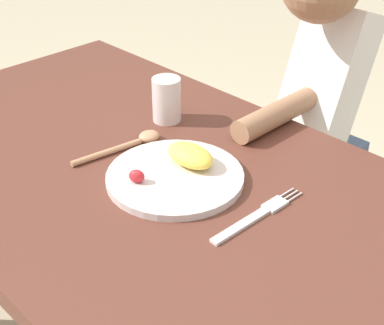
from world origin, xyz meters
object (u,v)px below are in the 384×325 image
(plate, at_px, (178,173))
(drinking_cup, at_px, (167,100))
(spoon, at_px, (133,142))
(fork, at_px, (256,216))
(person, at_px, (319,128))

(plate, relative_size, drinking_cup, 2.60)
(plate, bearing_deg, spoon, 173.63)
(fork, height_order, person, person)
(person, bearing_deg, fork, 111.83)
(plate, relative_size, spoon, 1.28)
(drinking_cup, bearing_deg, person, 61.06)
(plate, bearing_deg, fork, 3.58)
(spoon, relative_size, person, 0.19)
(fork, bearing_deg, person, 23.33)
(drinking_cup, distance_m, person, 0.41)
(fork, relative_size, drinking_cup, 2.17)
(fork, relative_size, person, 0.20)
(drinking_cup, bearing_deg, plate, -37.46)
(plate, bearing_deg, drinking_cup, 142.54)
(plate, height_order, person, person)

